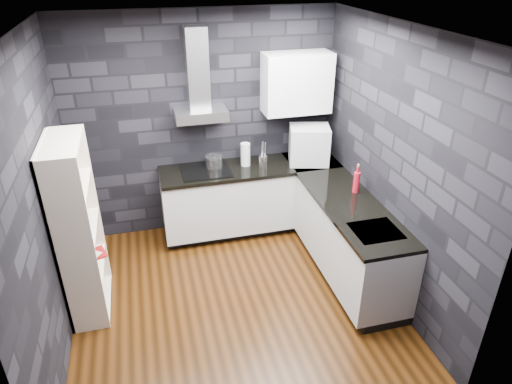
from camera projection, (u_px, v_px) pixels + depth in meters
name	position (u px, v px, depth m)	size (l,w,h in m)	color
ground	(235.00, 300.00, 4.78)	(3.20, 3.20, 0.00)	#3A1E09
ceiling	(227.00, 29.00, 3.50)	(3.20, 3.20, 0.00)	white
wall_back	(204.00, 126.00, 5.53)	(3.20, 0.05, 2.70)	black
wall_front	(287.00, 304.00, 2.75)	(3.20, 0.05, 2.70)	black
wall_left	(39.00, 208.00, 3.78)	(0.05, 3.20, 2.70)	black
wall_right	(392.00, 166.00, 4.50)	(0.05, 3.20, 2.70)	black
toekick_back	(250.00, 223.00, 6.01)	(2.18, 0.50, 0.10)	black
toekick_right	(349.00, 270.00, 5.13)	(0.50, 1.78, 0.10)	black
counter_back_cab	(251.00, 196.00, 5.77)	(2.20, 0.60, 0.76)	silver
counter_right_cab	(349.00, 239.00, 4.92)	(0.60, 1.80, 0.76)	silver
counter_back_top	(251.00, 168.00, 5.57)	(2.20, 0.62, 0.04)	black
counter_right_top	(352.00, 207.00, 4.73)	(0.62, 1.80, 0.04)	black
counter_corner_top	(312.00, 161.00, 5.76)	(0.62, 0.62, 0.04)	black
hood_body	(201.00, 115.00, 5.25)	(0.60, 0.34, 0.12)	#AFAEB3
hood_chimney	(197.00, 69.00, 5.07)	(0.24, 0.20, 0.90)	#AFAEB3
upper_cabinet	(297.00, 83.00, 5.36)	(0.80, 0.35, 0.70)	white
cooktop	(206.00, 170.00, 5.45)	(0.58, 0.50, 0.01)	black
sink_rim	(376.00, 231.00, 4.30)	(0.44, 0.40, 0.01)	#AFAEB3
pot	(214.00, 162.00, 5.51)	(0.20, 0.20, 0.12)	silver
glass_vase	(245.00, 154.00, 5.53)	(0.12, 0.12, 0.28)	silver
storage_jar	(264.00, 162.00, 5.55)	(0.08, 0.08, 0.10)	tan
utensil_crock	(263.00, 161.00, 5.54)	(0.10, 0.10, 0.13)	silver
appliance_garage	(309.00, 145.00, 5.57)	(0.47, 0.37, 0.47)	#B7BABF
red_bottle	(356.00, 182.00, 4.93)	(0.07, 0.07, 0.23)	maroon
bookshelf	(78.00, 230.00, 4.31)	(0.34, 0.80, 1.80)	silver
fruit_bowl	(76.00, 235.00, 4.16)	(0.22, 0.22, 0.06)	white
book_red	(87.00, 248.00, 4.62)	(0.17, 0.02, 0.23)	maroon
book_second	(83.00, 248.00, 4.58)	(0.15, 0.02, 0.20)	#B2B2B2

